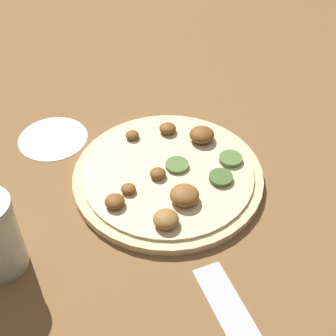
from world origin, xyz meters
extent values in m
plane|color=brown|center=(0.00, 0.00, 0.00)|extent=(3.00, 3.00, 0.00)
cylinder|color=beige|center=(0.00, 0.00, 0.01)|extent=(0.27, 0.27, 0.01)
cylinder|color=beige|center=(0.00, 0.00, 0.01)|extent=(0.25, 0.25, 0.00)
cylinder|color=#567538|center=(0.02, 0.00, 0.02)|extent=(0.03, 0.03, 0.01)
ellipsoid|color=brown|center=(-0.07, 0.00, 0.02)|extent=(0.02, 0.02, 0.01)
cylinder|color=#567538|center=(0.09, -0.04, 0.02)|extent=(0.03, 0.03, 0.01)
ellipsoid|color=brown|center=(0.08, 0.03, 0.03)|extent=(0.04, 0.04, 0.02)
ellipsoid|color=brown|center=(-0.02, 0.00, 0.02)|extent=(0.02, 0.02, 0.01)
cylinder|color=#47662D|center=(0.05, -0.06, 0.02)|extent=(0.03, 0.03, 0.01)
ellipsoid|color=brown|center=(0.05, 0.07, 0.02)|extent=(0.03, 0.03, 0.01)
ellipsoid|color=brown|center=(-0.02, -0.06, 0.03)|extent=(0.04, 0.04, 0.02)
ellipsoid|color=brown|center=(-0.09, -0.01, 0.02)|extent=(0.03, 0.03, 0.01)
ellipsoid|color=brown|center=(0.00, 0.09, 0.02)|extent=(0.02, 0.02, 0.01)
ellipsoid|color=#996633|center=(-0.06, -0.08, 0.02)|extent=(0.03, 0.03, 0.02)
cube|color=silver|center=(-0.07, -0.23, 0.00)|extent=(0.08, 0.18, 0.00)
cylinder|color=white|center=(-0.09, 0.18, 0.00)|extent=(0.11, 0.11, 0.00)
camera|label=1|loc=(-0.28, -0.38, 0.48)|focal=50.00mm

